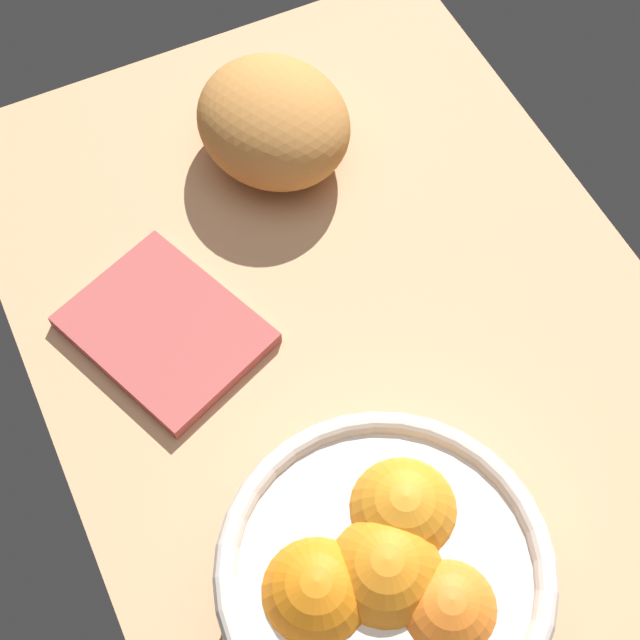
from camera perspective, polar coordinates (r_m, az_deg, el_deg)
The scene contains 4 objects.
ground_plane at distance 83.44cm, azimuth 1.93°, elevation -1.16°, with size 74.22×52.08×3.00cm, color tan.
fruit_bowl at distance 67.37cm, azimuth 3.71°, elevation -14.92°, with size 22.37×22.37×11.74cm.
bread_loaf at distance 89.76cm, azimuth -2.76°, elevation 11.56°, with size 15.15×13.31×8.81cm, color #C5803D.
napkin_folded at distance 82.45cm, azimuth -9.07°, elevation -0.55°, with size 15.50×12.14×1.29cm, color #B24D4A.
Camera 1 is at (-34.84, 19.79, 71.69)cm, focal length 54.54 mm.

